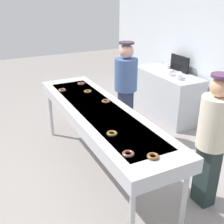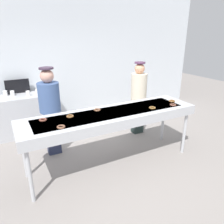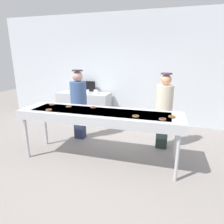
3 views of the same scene
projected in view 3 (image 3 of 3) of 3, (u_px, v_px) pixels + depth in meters
name	position (u px, v px, depth m)	size (l,w,h in m)	color
ground_plane	(100.00, 159.00, 3.79)	(16.00, 16.00, 0.00)	gray
back_wall	(127.00, 70.00, 5.65)	(8.00, 0.12, 3.14)	silver
fryer_conveyor	(99.00, 116.00, 3.54)	(3.00, 0.78, 0.98)	#B7BABF
chocolate_donut_0	(136.00, 116.00, 3.17)	(0.12, 0.12, 0.03)	brown
chocolate_donut_1	(49.00, 110.00, 3.55)	(0.12, 0.12, 0.03)	brown
chocolate_donut_2	(69.00, 106.00, 3.79)	(0.12, 0.12, 0.03)	brown
chocolate_donut_3	(172.00, 117.00, 3.15)	(0.12, 0.12, 0.03)	brown
chocolate_donut_4	(52.00, 105.00, 3.94)	(0.12, 0.12, 0.03)	brown
chocolate_donut_5	(163.00, 119.00, 3.02)	(0.12, 0.12, 0.03)	brown
chocolate_donut_6	(93.00, 107.00, 3.73)	(0.12, 0.12, 0.03)	brown
worker_baker	(79.00, 99.00, 4.53)	(0.38, 0.38, 1.66)	#272E4B
worker_assistant	(164.00, 107.00, 4.04)	(0.35, 0.35, 1.63)	#202D2B
prep_counter	(84.00, 107.00, 5.87)	(1.55, 0.64, 0.91)	#B7BABF
paper_cup_0	(95.00, 92.00, 5.60)	(0.09, 0.09, 0.11)	white
paper_cup_1	(88.00, 92.00, 5.60)	(0.09, 0.09, 0.11)	white
paper_cup_2	(97.00, 92.00, 5.49)	(0.09, 0.09, 0.11)	white
paper_cup_3	(81.00, 90.00, 5.85)	(0.09, 0.09, 0.11)	white
paper_cup_4	(78.00, 90.00, 5.94)	(0.09, 0.09, 0.11)	white
menu_display	(87.00, 86.00, 5.95)	(0.52, 0.04, 0.31)	black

